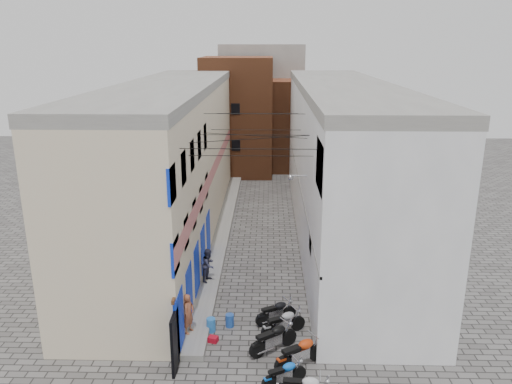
# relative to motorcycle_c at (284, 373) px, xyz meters

# --- Properties ---
(ground) EXTENTS (90.00, 90.00, 0.00)m
(ground) POSITION_rel_motorcycle_c_xyz_m (-1.30, 1.20, -0.49)
(ground) COLOR #555250
(ground) RESTS_ON ground
(plinth) EXTENTS (0.90, 26.00, 0.25)m
(plinth) POSITION_rel_motorcycle_c_xyz_m (-3.35, 14.20, -0.37)
(plinth) COLOR gray
(plinth) RESTS_ON ground
(building_left) EXTENTS (5.10, 27.00, 9.00)m
(building_left) POSITION_rel_motorcycle_c_xyz_m (-6.28, 14.15, 4.01)
(building_left) COLOR beige
(building_left) RESTS_ON ground
(building_right) EXTENTS (5.94, 26.00, 9.00)m
(building_right) POSITION_rel_motorcycle_c_xyz_m (3.70, 14.19, 4.01)
(building_right) COLOR silver
(building_right) RESTS_ON ground
(building_far_brick_left) EXTENTS (6.00, 6.00, 10.00)m
(building_far_brick_left) POSITION_rel_motorcycle_c_xyz_m (-3.30, 29.20, 4.51)
(building_far_brick_left) COLOR brown
(building_far_brick_left) RESTS_ON ground
(building_far_brick_right) EXTENTS (5.00, 6.00, 8.00)m
(building_far_brick_right) POSITION_rel_motorcycle_c_xyz_m (1.70, 31.20, 3.51)
(building_far_brick_right) COLOR brown
(building_far_brick_right) RESTS_ON ground
(building_far_concrete) EXTENTS (8.00, 5.00, 11.00)m
(building_far_concrete) POSITION_rel_motorcycle_c_xyz_m (-1.30, 35.20, 5.01)
(building_far_concrete) COLOR gray
(building_far_concrete) RESTS_ON ground
(far_shopfront) EXTENTS (2.00, 0.30, 2.40)m
(far_shopfront) POSITION_rel_motorcycle_c_xyz_m (-1.30, 26.40, 0.71)
(far_shopfront) COLOR black
(far_shopfront) RESTS_ON ground
(overhead_wires) EXTENTS (5.80, 13.02, 1.32)m
(overhead_wires) POSITION_rel_motorcycle_c_xyz_m (-1.30, 8.84, 6.63)
(overhead_wires) COLOR black
(overhead_wires) RESTS_ON ground
(motorcycle_c) EXTENTS (1.75, 1.26, 0.98)m
(motorcycle_c) POSITION_rel_motorcycle_c_xyz_m (0.00, 0.00, 0.00)
(motorcycle_c) COLOR blue
(motorcycle_c) RESTS_ON ground
(motorcycle_d) EXTENTS (2.18, 1.71, 1.24)m
(motorcycle_d) POSITION_rel_motorcycle_c_xyz_m (0.60, 1.03, 0.13)
(motorcycle_d) COLOR #B8340D
(motorcycle_d) RESTS_ON ground
(motorcycle_e) EXTENTS (2.10, 1.74, 1.22)m
(motorcycle_e) POSITION_rel_motorcycle_c_xyz_m (-0.35, 1.93, 0.12)
(motorcycle_e) COLOR black
(motorcycle_e) RESTS_ON ground
(motorcycle_f) EXTENTS (2.01, 1.46, 1.13)m
(motorcycle_f) POSITION_rel_motorcycle_c_xyz_m (0.05, 3.08, 0.07)
(motorcycle_f) COLOR #A4A4A8
(motorcycle_f) RESTS_ON ground
(motorcycle_g) EXTENTS (1.92, 1.40, 1.08)m
(motorcycle_g) POSITION_rel_motorcycle_c_xyz_m (-0.23, 3.95, 0.05)
(motorcycle_g) COLOR black
(motorcycle_g) RESTS_ON ground
(person_a) EXTENTS (0.57, 0.69, 1.63)m
(person_a) POSITION_rel_motorcycle_c_xyz_m (-3.65, 2.75, 0.58)
(person_a) COLOR #9C5538
(person_a) RESTS_ON plinth
(person_b) EXTENTS (0.84, 0.94, 1.61)m
(person_b) POSITION_rel_motorcycle_c_xyz_m (-3.39, 7.21, 0.56)
(person_b) COLOR #2F3046
(person_b) RESTS_ON plinth
(water_jug_near) EXTENTS (0.49, 0.49, 0.57)m
(water_jug_near) POSITION_rel_motorcycle_c_xyz_m (-2.85, 3.22, -0.21)
(water_jug_near) COLOR blue
(water_jug_near) RESTS_ON ground
(water_jug_far) EXTENTS (0.37, 0.37, 0.54)m
(water_jug_far) POSITION_rel_motorcycle_c_xyz_m (-2.12, 3.60, -0.22)
(water_jug_far) COLOR #224FAC
(water_jug_far) RESTS_ON ground
(red_crate) EXTENTS (0.43, 0.37, 0.22)m
(red_crate) POSITION_rel_motorcycle_c_xyz_m (-2.69, 2.48, -0.38)
(red_crate) COLOR red
(red_crate) RESTS_ON ground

